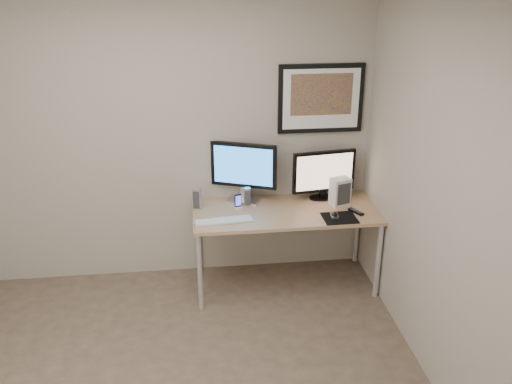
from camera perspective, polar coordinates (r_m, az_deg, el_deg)
room at (r=3.47m, az=-10.51°, el=4.87°), size 3.60×3.60×3.60m
desk at (r=4.72m, az=3.10°, el=-2.63°), size 1.60×0.70×0.73m
framed_art at (r=4.78m, az=6.85°, el=9.74°), size 0.75×0.04×0.60m
monitor_large at (r=4.76m, az=-1.30°, el=2.38°), size 0.56×0.28×0.54m
monitor_tv at (r=4.86m, az=7.16°, el=1.92°), size 0.58×0.17×0.45m
speaker_left at (r=4.71m, az=-6.19°, el=-0.68°), size 0.09×0.09×0.19m
speaker_right at (r=4.75m, az=-0.94°, el=-0.49°), size 0.07×0.07×0.16m
phone_dock at (r=4.70m, az=-1.89°, el=-0.98°), size 0.08×0.08×0.13m
keyboard at (r=4.48m, az=-3.45°, el=-3.03°), size 0.50×0.18×0.02m
mousepad at (r=4.59m, az=8.79°, el=-2.71°), size 0.29×0.26×0.00m
mouse at (r=4.60m, az=8.26°, el=-2.38°), size 0.06×0.10×0.03m
remote at (r=4.71m, az=10.48°, el=-2.03°), size 0.11×0.16×0.02m
fan_unit at (r=4.80m, az=8.84°, el=0.03°), size 0.19×0.16×0.25m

